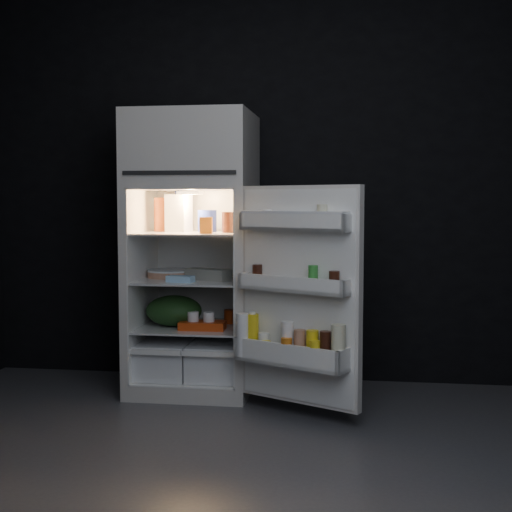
% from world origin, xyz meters
% --- Properties ---
extents(floor, '(4.00, 3.40, 0.00)m').
position_xyz_m(floor, '(0.00, 0.00, 0.00)').
color(floor, '#46464B').
rests_on(floor, ground).
extents(wall_back, '(4.00, 0.00, 2.70)m').
position_xyz_m(wall_back, '(0.00, 1.70, 1.35)').
color(wall_back, black).
rests_on(wall_back, ground).
extents(wall_front, '(4.00, 0.00, 2.70)m').
position_xyz_m(wall_front, '(0.00, -1.70, 1.35)').
color(wall_front, black).
rests_on(wall_front, ground).
extents(refrigerator, '(0.76, 0.71, 1.78)m').
position_xyz_m(refrigerator, '(-0.48, 1.32, 0.96)').
color(refrigerator, silver).
rests_on(refrigerator, ground).
extents(fridge_door, '(0.73, 0.50, 1.22)m').
position_xyz_m(fridge_door, '(0.24, 0.77, 0.68)').
color(fridge_door, silver).
rests_on(fridge_door, ground).
extents(milk_jug, '(0.16, 0.16, 0.24)m').
position_xyz_m(milk_jug, '(-0.58, 1.33, 1.15)').
color(milk_jug, white).
rests_on(milk_jug, refrigerator).
extents(mayo_jar, '(0.13, 0.13, 0.14)m').
position_xyz_m(mayo_jar, '(-0.39, 1.34, 1.10)').
color(mayo_jar, '#1C2D99').
rests_on(mayo_jar, refrigerator).
extents(jam_jar, '(0.12, 0.12, 0.13)m').
position_xyz_m(jam_jar, '(-0.23, 1.25, 1.09)').
color(jam_jar, black).
rests_on(jam_jar, refrigerator).
extents(amber_bottle, '(0.11, 0.11, 0.22)m').
position_xyz_m(amber_bottle, '(-0.71, 1.36, 1.14)').
color(amber_bottle, '#C0531E').
rests_on(amber_bottle, refrigerator).
extents(small_carton, '(0.08, 0.07, 0.10)m').
position_xyz_m(small_carton, '(-0.35, 1.11, 1.08)').
color(small_carton, '#C76817').
rests_on(small_carton, refrigerator).
extents(egg_carton, '(0.31, 0.22, 0.07)m').
position_xyz_m(egg_carton, '(-0.37, 1.24, 0.76)').
color(egg_carton, gray).
rests_on(egg_carton, refrigerator).
extents(pie, '(0.31, 0.31, 0.04)m').
position_xyz_m(pie, '(-0.64, 1.36, 0.75)').
color(pie, '#AE785B').
rests_on(pie, refrigerator).
extents(flat_package, '(0.18, 0.11, 0.04)m').
position_xyz_m(flat_package, '(-0.51, 1.09, 0.75)').
color(flat_package, '#94C3E6').
rests_on(flat_package, refrigerator).
extents(wrapped_pkg, '(0.15, 0.14, 0.05)m').
position_xyz_m(wrapped_pkg, '(-0.32, 1.44, 0.75)').
color(wrapped_pkg, beige).
rests_on(wrapped_pkg, refrigerator).
extents(produce_bag, '(0.44, 0.41, 0.20)m').
position_xyz_m(produce_bag, '(-0.59, 1.25, 0.52)').
color(produce_bag, '#193815').
rests_on(produce_bag, refrigerator).
extents(yogurt_tray, '(0.29, 0.16, 0.05)m').
position_xyz_m(yogurt_tray, '(-0.39, 1.15, 0.45)').
color(yogurt_tray, '#B6380F').
rests_on(yogurt_tray, refrigerator).
extents(small_can_red, '(0.08, 0.08, 0.09)m').
position_xyz_m(small_can_red, '(-0.26, 1.39, 0.47)').
color(small_can_red, '#B6380F').
rests_on(small_can_red, refrigerator).
extents(small_can_silver, '(0.09, 0.09, 0.09)m').
position_xyz_m(small_can_silver, '(-0.22, 1.40, 0.47)').
color(small_can_silver, silver).
rests_on(small_can_silver, refrigerator).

